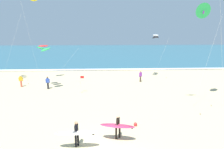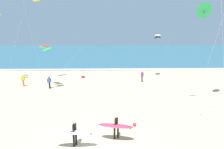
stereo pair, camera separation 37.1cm
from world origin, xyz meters
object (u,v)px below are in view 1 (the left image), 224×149
Objects in this scene: kite_delta_emerald_far at (203,11)px; beach_ball at (135,124)px; surfer_lead at (76,132)px; kite_arc_scarlet_mid at (44,48)px; surfer_trailing at (118,125)px; bystander_purple_top at (141,76)px; kite_arc_ivory_close at (156,37)px; bystander_yellow_top at (21,81)px; lifeguard_flag at (81,82)px; bystander_blue_top at (48,83)px.

kite_delta_emerald_far is 11.17m from beach_ball.
surfer_lead is 14.33m from kite_arc_scarlet_mid.
surfer_trailing reaches higher than bystander_purple_top.
bystander_purple_top is (-3.34, 9.20, -7.95)m from kite_delta_emerald_far.
kite_delta_emerald_far is 12.14m from kite_arc_ivory_close.
surfer_lead is 1.08× the size of surfer_trailing.
kite_delta_emerald_far reaches higher than beach_ball.
surfer_lead is 1.59× the size of bystander_purple_top.
lifeguard_flag reaches higher than bystander_yellow_top.
kite_arc_ivory_close is (6.93, 17.18, 5.21)m from surfer_trailing.
bystander_purple_top is (12.19, 2.82, 0.00)m from bystander_blue_top.
beach_ball is (13.07, -10.94, -0.67)m from bystander_yellow_top.
bystander_yellow_top and bystander_purple_top have the same top height.
kite_arc_ivory_close is 4.12× the size of bystander_blue_top.
lifeguard_flag is (-3.53, 9.97, 0.22)m from surfer_trailing.
beach_ball is at bearing -46.28° from kite_arc_scarlet_mid.
bystander_purple_top is 5.68× the size of beach_ball.
bystander_yellow_top is at bearing 165.24° from kite_arc_scarlet_mid.
bystander_yellow_top is at bearing 123.48° from surfer_lead.
kite_arc_scarlet_mid is 3.42× the size of bystander_blue_top.
bystander_purple_top is (-2.60, -2.65, -5.45)m from kite_arc_ivory_close.
surfer_lead is 0.39× the size of kite_arc_ivory_close.
bystander_blue_top is at bearing 112.77° from surfer_lead.
bystander_blue_top is (0.21, -0.13, -4.29)m from kite_arc_scarlet_mid.
kite_delta_emerald_far is (10.29, 6.10, 7.72)m from surfer_lead.
kite_arc_scarlet_mid is 0.83× the size of kite_arc_ivory_close.
bystander_yellow_top is at bearing -173.66° from bystander_purple_top.
kite_arc_ivory_close is at bearing 13.43° from bystander_yellow_top.
beach_ball is (9.57, -10.01, -4.96)m from kite_arc_scarlet_mid.
beach_ball is (9.36, -9.88, -0.67)m from bystander_blue_top.
bystander_yellow_top is (-8.95, 13.54, -0.24)m from surfer_lead.
bystander_purple_top is at bearing 6.34° from bystander_yellow_top.
kite_arc_scarlet_mid reaches higher than beach_ball.
kite_arc_scarlet_mid is 15.96m from kite_arc_ivory_close.
bystander_blue_top is at bearing 133.45° from beach_ball.
surfer_trailing is 17.23m from bystander_yellow_top.
surfer_trailing is 10.58m from lifeguard_flag.
bystander_yellow_top is at bearing 132.17° from surfer_trailing.
kite_delta_emerald_far is 18.58m from bystander_blue_top.
lifeguard_flag is at bearing 94.89° from surfer_lead.
surfer_lead is 1.59× the size of bystander_yellow_top.
bystander_blue_top is 3.86m from bystander_yellow_top.
lifeguard_flag is 9.64m from beach_ball.
kite_delta_emerald_far is at bearing -22.48° from kite_arc_scarlet_mid.
bystander_blue_top is 1.00× the size of bystander_purple_top.
surfer_trailing is 0.25× the size of kite_delta_emerald_far.
bystander_purple_top is (12.40, 2.69, -4.29)m from kite_arc_scarlet_mid.
lifeguard_flag is at bearing 109.51° from surfer_trailing.
kite_delta_emerald_far is 1.44× the size of kite_arc_ivory_close.
kite_arc_scarlet_mid reaches higher than lifeguard_flag.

